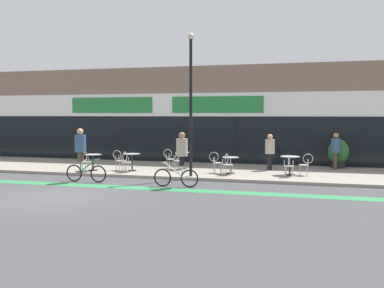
# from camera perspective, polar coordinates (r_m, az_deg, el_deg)

# --- Properties ---
(ground_plane) EXTENTS (120.00, 120.00, 0.00)m
(ground_plane) POSITION_cam_1_polar(r_m,az_deg,el_deg) (15.05, -16.73, -6.40)
(ground_plane) COLOR #424244
(sidewalk_slab) EXTENTS (40.00, 5.50, 0.12)m
(sidewalk_slab) POSITION_cam_1_polar(r_m,az_deg,el_deg) (21.43, -6.22, -3.10)
(sidewalk_slab) COLOR gray
(sidewalk_slab) RESTS_ON ground
(storefront_facade) EXTENTS (40.00, 4.06, 5.11)m
(storefront_facade) POSITION_cam_1_polar(r_m,az_deg,el_deg) (25.70, -2.30, 3.62)
(storefront_facade) COLOR #7F6656
(storefront_facade) RESTS_ON ground
(bike_lane_stripe) EXTENTS (36.00, 0.70, 0.01)m
(bike_lane_stripe) POSITION_cam_1_polar(r_m,az_deg,el_deg) (16.94, -12.64, -5.19)
(bike_lane_stripe) COLOR #2D844C
(bike_lane_stripe) RESTS_ON ground
(bistro_table_0) EXTENTS (0.75, 0.75, 0.73)m
(bistro_table_0) POSITION_cam_1_polar(r_m,az_deg,el_deg) (20.46, -12.47, -1.85)
(bistro_table_0) COLOR black
(bistro_table_0) RESTS_ON sidewalk_slab
(bistro_table_1) EXTENTS (0.71, 0.71, 0.76)m
(bistro_table_1) POSITION_cam_1_polar(r_m,az_deg,el_deg) (20.04, -7.63, -1.84)
(bistro_table_1) COLOR black
(bistro_table_1) RESTS_ON sidewalk_slab
(bistro_table_2) EXTENTS (0.65, 0.65, 0.77)m
(bistro_table_2) POSITION_cam_1_polar(r_m,az_deg,el_deg) (20.52, -1.22, -1.68)
(bistro_table_2) COLOR black
(bistro_table_2) RESTS_ON sidewalk_slab
(bistro_table_3) EXTENTS (0.69, 0.69, 0.70)m
(bistro_table_3) POSITION_cam_1_polar(r_m,az_deg,el_deg) (19.03, 4.91, -2.26)
(bistro_table_3) COLOR black
(bistro_table_3) RESTS_ON sidewalk_slab
(bistro_table_4) EXTENTS (0.78, 0.78, 0.78)m
(bistro_table_4) POSITION_cam_1_polar(r_m,az_deg,el_deg) (18.92, 12.33, -2.18)
(bistro_table_4) COLOR black
(bistro_table_4) RESTS_ON sidewalk_slab
(cafe_chair_0_near) EXTENTS (0.40, 0.58, 0.90)m
(cafe_chair_0_near) POSITION_cam_1_polar(r_m,az_deg,el_deg) (19.91, -13.33, -2.03)
(cafe_chair_0_near) COLOR #B7B2AD
(cafe_chair_0_near) RESTS_ON sidewalk_slab
(cafe_chair_1_near) EXTENTS (0.43, 0.59, 0.90)m
(cafe_chair_1_near) POSITION_cam_1_polar(r_m,az_deg,el_deg) (19.47, -8.38, -2.10)
(cafe_chair_1_near) COLOR #B7B2AD
(cafe_chair_1_near) RESTS_ON sidewalk_slab
(cafe_chair_1_side) EXTENTS (0.58, 0.41, 0.90)m
(cafe_chair_1_side) POSITION_cam_1_polar(r_m,az_deg,el_deg) (20.30, -9.25, -1.87)
(cafe_chair_1_side) COLOR #B7B2AD
(cafe_chair_1_side) RESTS_ON sidewalk_slab
(cafe_chair_2_near) EXTENTS (0.44, 0.59, 0.90)m
(cafe_chair_2_near) POSITION_cam_1_polar(r_m,az_deg,el_deg) (19.93, -1.77, -1.93)
(cafe_chair_2_near) COLOR #B7B2AD
(cafe_chair_2_near) RESTS_ON sidewalk_slab
(cafe_chair_2_side) EXTENTS (0.58, 0.42, 0.90)m
(cafe_chair_2_side) POSITION_cam_1_polar(r_m,az_deg,el_deg) (20.71, -2.87, -1.71)
(cafe_chair_2_side) COLOR #B7B2AD
(cafe_chair_2_side) RESTS_ON sidewalk_slab
(cafe_chair_3_near) EXTENTS (0.45, 0.60, 0.90)m
(cafe_chair_3_near) POSITION_cam_1_polar(r_m,az_deg,el_deg) (18.42, 4.52, -2.40)
(cafe_chair_3_near) COLOR #B7B2AD
(cafe_chair_3_near) RESTS_ON sidewalk_slab
(cafe_chair_3_side) EXTENTS (0.59, 0.43, 0.90)m
(cafe_chair_3_side) POSITION_cam_1_polar(r_m,az_deg,el_deg) (19.15, 3.07, -2.16)
(cafe_chair_3_side) COLOR #B7B2AD
(cafe_chair_3_side) RESTS_ON sidewalk_slab
(cafe_chair_4_near) EXTENTS (0.41, 0.58, 0.90)m
(cafe_chair_4_near) POSITION_cam_1_polar(r_m,az_deg,el_deg) (18.30, 12.20, -2.52)
(cafe_chair_4_near) COLOR #B7B2AD
(cafe_chair_4_near) RESTS_ON sidewalk_slab
(cafe_chair_4_side) EXTENTS (0.59, 0.42, 0.90)m
(cafe_chair_4_side) POSITION_cam_1_polar(r_m,az_deg,el_deg) (18.90, 14.23, -2.35)
(cafe_chair_4_side) COLOR #B7B2AD
(cafe_chair_4_side) RESTS_ON sidewalk_slab
(planter_pot) EXTENTS (0.96, 0.96, 1.34)m
(planter_pot) POSITION_cam_1_polar(r_m,az_deg,el_deg) (22.05, 18.09, -1.08)
(planter_pot) COLOR #232326
(planter_pot) RESTS_ON sidewalk_slab
(lamp_post) EXTENTS (0.26, 0.26, 5.73)m
(lamp_post) POSITION_cam_1_polar(r_m,az_deg,el_deg) (18.06, -0.15, 6.25)
(lamp_post) COLOR black
(lamp_post) RESTS_ON sidewalk_slab
(cyclist_0) EXTENTS (1.66, 0.49, 1.99)m
(cyclist_0) POSITION_cam_1_polar(r_m,az_deg,el_deg) (16.09, -1.50, -1.48)
(cyclist_0) COLOR black
(cyclist_0) RESTS_ON ground
(cyclist_2) EXTENTS (1.70, 0.48, 2.08)m
(cyclist_2) POSITION_cam_1_polar(r_m,az_deg,el_deg) (17.87, -13.83, -0.85)
(cyclist_2) COLOR black
(cyclist_2) RESTS_ON ground
(pedestrian_near_end) EXTENTS (0.47, 0.47, 1.67)m
(pedestrian_near_end) POSITION_cam_1_polar(r_m,az_deg,el_deg) (21.31, 17.78, -0.46)
(pedestrian_near_end) COLOR #4C3D2D
(pedestrian_near_end) RESTS_ON sidewalk_slab
(pedestrian_far_end) EXTENTS (0.52, 0.52, 1.62)m
(pedestrian_far_end) POSITION_cam_1_polar(r_m,az_deg,el_deg) (20.38, 9.86, -0.60)
(pedestrian_far_end) COLOR black
(pedestrian_far_end) RESTS_ON sidewalk_slab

